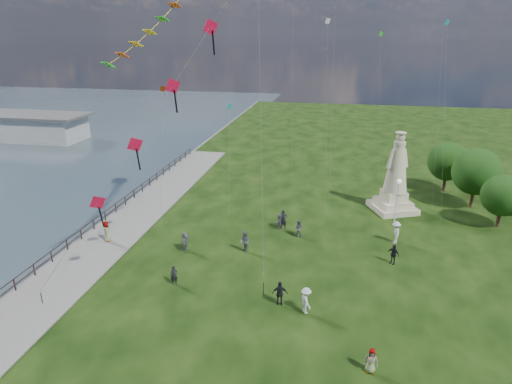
% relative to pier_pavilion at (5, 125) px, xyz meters
% --- Properties ---
extents(waterfront, '(200.00, 200.00, 1.51)m').
position_rel_pier_pavilion_xyz_m(waterfront, '(36.76, -33.01, -1.90)').
color(waterfront, '#2C3B43').
rests_on(waterfront, ground).
extents(pier_pavilion, '(30.00, 8.00, 4.40)m').
position_rel_pier_pavilion_xyz_m(pier_pavilion, '(0.00, 0.00, 0.00)').
color(pier_pavilion, '#A0A09B').
rests_on(pier_pavilion, ground).
extents(statue, '(5.13, 5.13, 7.95)m').
position_rel_pier_pavilion_xyz_m(statue, '(62.63, -21.92, 1.16)').
color(statue, beige).
rests_on(statue, ground).
extents(lamppost, '(0.41, 0.41, 4.41)m').
position_rel_pier_pavilion_xyz_m(lamppost, '(62.48, -25.39, 1.34)').
color(lamppost, silver).
rests_on(lamppost, ground).
extents(tree_row, '(6.88, 13.20, 6.14)m').
position_rel_pier_pavilion_xyz_m(tree_row, '(70.26, -19.14, 1.68)').
color(tree_row, '#382314').
rests_on(tree_row, ground).
extents(person_0, '(0.62, 0.52, 1.45)m').
position_rel_pier_pavilion_xyz_m(person_0, '(46.10, -39.04, -1.12)').
color(person_0, black).
rests_on(person_0, ground).
extents(person_1, '(1.01, 1.05, 1.86)m').
position_rel_pier_pavilion_xyz_m(person_1, '(49.97, -33.47, -0.91)').
color(person_1, '#595960').
rests_on(person_1, ground).
extents(person_2, '(1.08, 1.29, 1.78)m').
position_rel_pier_pavilion_xyz_m(person_2, '(55.49, -40.53, -0.95)').
color(person_2, silver).
rests_on(person_2, ground).
extents(person_3, '(1.07, 0.65, 1.72)m').
position_rel_pier_pavilion_xyz_m(person_3, '(53.76, -40.01, -0.98)').
color(person_3, black).
rests_on(person_3, ground).
extents(person_4, '(0.74, 0.48, 1.45)m').
position_rel_pier_pavilion_xyz_m(person_4, '(59.26, -45.00, -1.11)').
color(person_4, '#595960').
rests_on(person_4, ground).
extents(person_5, '(0.76, 1.56, 1.64)m').
position_rel_pier_pavilion_xyz_m(person_5, '(45.13, -34.04, -1.02)').
color(person_5, '#595960').
rests_on(person_5, ground).
extents(person_6, '(0.78, 0.64, 1.83)m').
position_rel_pier_pavilion_xyz_m(person_6, '(52.44, -28.44, -0.92)').
color(person_6, black).
rests_on(person_6, ground).
extents(person_7, '(0.81, 0.55, 1.57)m').
position_rel_pier_pavilion_xyz_m(person_7, '(53.93, -29.73, -1.06)').
color(person_7, '#595960').
rests_on(person_7, ground).
extents(person_8, '(0.79, 1.32, 1.94)m').
position_rel_pier_pavilion_xyz_m(person_8, '(62.10, -29.37, -0.87)').
color(person_8, silver).
rests_on(person_8, ground).
extents(person_9, '(1.06, 0.95, 1.62)m').
position_rel_pier_pavilion_xyz_m(person_9, '(61.55, -33.03, -1.03)').
color(person_9, black).
rests_on(person_9, ground).
extents(person_10, '(0.85, 1.02, 1.80)m').
position_rel_pier_pavilion_xyz_m(person_10, '(38.10, -33.91, -0.94)').
color(person_10, '#595960').
rests_on(person_10, ground).
extents(person_11, '(0.80, 1.46, 1.49)m').
position_rel_pier_pavilion_xyz_m(person_11, '(52.11, -28.55, -1.09)').
color(person_11, '#595960').
rests_on(person_11, ground).
extents(red_kite_train, '(12.51, 9.35, 21.12)m').
position_rel_pier_pavilion_xyz_m(red_kite_train, '(46.01, -37.42, 11.21)').
color(red_kite_train, black).
rests_on(red_kite_train, ground).
extents(small_kites, '(27.24, 17.38, 28.99)m').
position_rel_pier_pavilion_xyz_m(small_kites, '(55.70, -18.61, 13.06)').
color(small_kites, teal).
rests_on(small_kites, ground).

